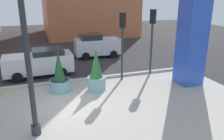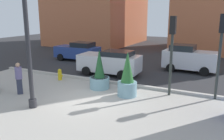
{
  "view_description": "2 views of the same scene",
  "coord_description": "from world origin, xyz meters",
  "px_view_note": "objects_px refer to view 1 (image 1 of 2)",
  "views": [
    {
      "loc": [
        -1.31,
        -10.07,
        5.07
      ],
      "look_at": [
        2.21,
        0.19,
        1.52
      ],
      "focal_mm": 36.51,
      "sensor_mm": 36.0,
      "label": 1
    },
    {
      "loc": [
        6.37,
        -9.71,
        4.3
      ],
      "look_at": [
        1.45,
        0.17,
        1.66
      ],
      "focal_mm": 38.37,
      "sensor_mm": 36.0,
      "label": 2
    }
  ],
  "objects_px": {
    "lamp_post": "(25,36)",
    "traffic_light_corner": "(122,35)",
    "art_pillar_blue": "(193,29)",
    "car_intersection": "(39,62)",
    "potted_plant_near_left": "(60,77)",
    "potted_plant_curbside": "(96,74)",
    "traffic_light_far_side": "(152,31)",
    "car_curb_west": "(97,45)"
  },
  "relations": [
    {
      "from": "traffic_light_far_side",
      "to": "car_curb_west",
      "type": "height_order",
      "value": "traffic_light_far_side"
    },
    {
      "from": "potted_plant_curbside",
      "to": "car_intersection",
      "type": "height_order",
      "value": "potted_plant_curbside"
    },
    {
      "from": "traffic_light_far_side",
      "to": "car_curb_west",
      "type": "distance_m",
      "value": 6.28
    },
    {
      "from": "lamp_post",
      "to": "car_intersection",
      "type": "bearing_deg",
      "value": 86.47
    },
    {
      "from": "traffic_light_far_side",
      "to": "car_intersection",
      "type": "bearing_deg",
      "value": 163.78
    },
    {
      "from": "traffic_light_corner",
      "to": "car_intersection",
      "type": "bearing_deg",
      "value": 152.41
    },
    {
      "from": "potted_plant_near_left",
      "to": "car_curb_west",
      "type": "distance_m",
      "value": 7.75
    },
    {
      "from": "traffic_light_corner",
      "to": "potted_plant_curbside",
      "type": "bearing_deg",
      "value": -149.6
    },
    {
      "from": "potted_plant_near_left",
      "to": "potted_plant_curbside",
      "type": "bearing_deg",
      "value": -14.26
    },
    {
      "from": "lamp_post",
      "to": "traffic_light_corner",
      "type": "xyz_separation_m",
      "value": [
        5.29,
        4.56,
        -0.97
      ]
    },
    {
      "from": "art_pillar_blue",
      "to": "potted_plant_near_left",
      "type": "relative_size",
      "value": 2.8
    },
    {
      "from": "potted_plant_near_left",
      "to": "traffic_light_far_side",
      "type": "xyz_separation_m",
      "value": [
        6.16,
        1.13,
        2.08
      ]
    },
    {
      "from": "car_curb_west",
      "to": "car_intersection",
      "type": "height_order",
      "value": "car_curb_west"
    },
    {
      "from": "potted_plant_curbside",
      "to": "car_intersection",
      "type": "relative_size",
      "value": 0.54
    },
    {
      "from": "lamp_post",
      "to": "traffic_light_far_side",
      "type": "bearing_deg",
      "value": 33.72
    },
    {
      "from": "lamp_post",
      "to": "potted_plant_curbside",
      "type": "distance_m",
      "value": 5.55
    },
    {
      "from": "art_pillar_blue",
      "to": "potted_plant_near_left",
      "type": "distance_m",
      "value": 7.95
    },
    {
      "from": "art_pillar_blue",
      "to": "lamp_post",
      "type": "bearing_deg",
      "value": -162.97
    },
    {
      "from": "lamp_post",
      "to": "potted_plant_near_left",
      "type": "relative_size",
      "value": 3.36
    },
    {
      "from": "lamp_post",
      "to": "traffic_light_corner",
      "type": "relative_size",
      "value": 1.87
    },
    {
      "from": "potted_plant_near_left",
      "to": "car_intersection",
      "type": "height_order",
      "value": "potted_plant_near_left"
    },
    {
      "from": "potted_plant_near_left",
      "to": "traffic_light_far_side",
      "type": "bearing_deg",
      "value": 10.35
    },
    {
      "from": "art_pillar_blue",
      "to": "traffic_light_corner",
      "type": "bearing_deg",
      "value": 152.54
    },
    {
      "from": "lamp_post",
      "to": "potted_plant_near_left",
      "type": "height_order",
      "value": "lamp_post"
    },
    {
      "from": "potted_plant_curbside",
      "to": "traffic_light_far_side",
      "type": "height_order",
      "value": "traffic_light_far_side"
    },
    {
      "from": "potted_plant_near_left",
      "to": "car_intersection",
      "type": "xyz_separation_m",
      "value": [
        -0.94,
        3.19,
        0.08
      ]
    },
    {
      "from": "lamp_post",
      "to": "traffic_light_far_side",
      "type": "relative_size",
      "value": 1.82
    },
    {
      "from": "lamp_post",
      "to": "potted_plant_curbside",
      "type": "relative_size",
      "value": 3.28
    },
    {
      "from": "potted_plant_curbside",
      "to": "potted_plant_near_left",
      "type": "bearing_deg",
      "value": 165.74
    },
    {
      "from": "art_pillar_blue",
      "to": "traffic_light_far_side",
      "type": "relative_size",
      "value": 1.52
    },
    {
      "from": "art_pillar_blue",
      "to": "potted_plant_curbside",
      "type": "xyz_separation_m",
      "value": [
        -5.53,
        0.7,
        -2.28
      ]
    },
    {
      "from": "traffic_light_far_side",
      "to": "art_pillar_blue",
      "type": "bearing_deg",
      "value": -60.51
    },
    {
      "from": "traffic_light_corner",
      "to": "car_curb_west",
      "type": "bearing_deg",
      "value": 89.86
    },
    {
      "from": "potted_plant_near_left",
      "to": "traffic_light_corner",
      "type": "xyz_separation_m",
      "value": [
        3.91,
        0.66,
        2.02
      ]
    },
    {
      "from": "art_pillar_blue",
      "to": "car_curb_west",
      "type": "height_order",
      "value": "art_pillar_blue"
    },
    {
      "from": "art_pillar_blue",
      "to": "car_intersection",
      "type": "bearing_deg",
      "value": 152.46
    },
    {
      "from": "potted_plant_curbside",
      "to": "traffic_light_corner",
      "type": "distance_m",
      "value": 2.95
    },
    {
      "from": "lamp_post",
      "to": "art_pillar_blue",
      "type": "relative_size",
      "value": 1.2
    },
    {
      "from": "traffic_light_corner",
      "to": "car_intersection",
      "type": "height_order",
      "value": "traffic_light_corner"
    },
    {
      "from": "traffic_light_far_side",
      "to": "car_intersection",
      "type": "height_order",
      "value": "traffic_light_far_side"
    },
    {
      "from": "art_pillar_blue",
      "to": "traffic_light_far_side",
      "type": "distance_m",
      "value": 2.69
    },
    {
      "from": "potted_plant_curbside",
      "to": "art_pillar_blue",
      "type": "bearing_deg",
      "value": -7.22
    }
  ]
}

